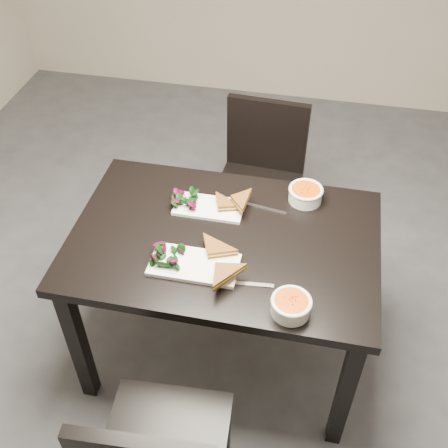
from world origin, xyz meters
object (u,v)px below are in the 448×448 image
at_px(plate_near, 194,265).
at_px(soup_bowl_near, 291,305).
at_px(table, 224,255).
at_px(chair_far, 261,173).
at_px(soup_bowl_far, 306,193).
at_px(plate_far, 209,207).

height_order(plate_near, soup_bowl_near, soup_bowl_near).
xyz_separation_m(table, soup_bowl_near, (0.29, -0.31, 0.13)).
relative_size(chair_far, soup_bowl_far, 5.90).
bearing_deg(plate_far, plate_near, -86.82).
xyz_separation_m(chair_far, plate_far, (-0.13, -0.62, 0.27)).
relative_size(chair_far, plate_near, 2.60).
distance_m(table, soup_bowl_near, 0.45).
xyz_separation_m(plate_near, plate_far, (-0.02, 0.32, -0.00)).
xyz_separation_m(table, chair_far, (0.04, 0.77, -0.17)).
relative_size(chair_far, plate_far, 2.99).
distance_m(chair_far, plate_near, 0.99).
height_order(soup_bowl_near, plate_far, soup_bowl_near).
xyz_separation_m(plate_near, soup_bowl_near, (0.37, -0.14, 0.03)).
bearing_deg(table, plate_near, -113.77).
distance_m(chair_far, soup_bowl_far, 0.63).
relative_size(plate_near, plate_far, 1.15).
height_order(chair_far, soup_bowl_near, chair_far).
height_order(plate_near, plate_far, plate_near).
bearing_deg(soup_bowl_far, chair_far, 116.99).
bearing_deg(table, soup_bowl_near, -46.45).
bearing_deg(soup_bowl_far, plate_near, -128.42).
bearing_deg(plate_near, soup_bowl_far, 51.58).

